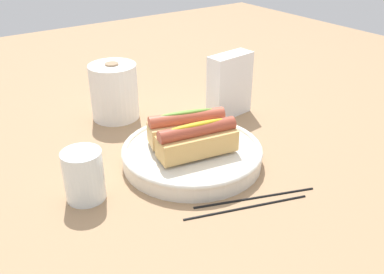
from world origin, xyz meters
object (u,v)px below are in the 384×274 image
Objects in this scene: water_glass at (84,178)px; serving_bowl at (192,154)px; hotdog_back at (187,127)px; chopstick_far at (247,207)px; hotdog_front at (197,140)px; napkin_box at (230,85)px; paper_towel_roll at (114,92)px; chopstick_near at (255,197)px.

serving_bowl is at bearing -2.42° from water_glass.
hotdog_back is 0.72× the size of chopstick_far.
hotdog_front is 0.26m from napkin_box.
paper_towel_roll is 0.89× the size of napkin_box.
napkin_box is (0.23, -0.14, 0.01)m from paper_towel_roll.
napkin_box reaches higher than hotdog_back.
water_glass is 0.60× the size of napkin_box.
chopstick_near is at bearing -82.90° from serving_bowl.
paper_towel_roll is (-0.02, 0.30, 0.00)m from hotdog_front.
water_glass is at bearing 177.58° from serving_bowl.
hotdog_back is 0.25m from paper_towel_roll.
hotdog_back is at bearing 75.87° from hotdog_front.
water_glass is (-0.22, -0.02, -0.02)m from hotdog_back.
serving_bowl is 0.17m from chopstick_far.
chopstick_far is (0.21, -0.18, -0.04)m from water_glass.
napkin_box is (0.20, 0.13, 0.06)m from serving_bowl.
chopstick_far is (-0.02, -0.20, -0.06)m from hotdog_back.
hotdog_back is 0.21m from chopstick_far.
paper_towel_roll is 0.61× the size of chopstick_near.
chopstick_near is (0.05, -0.44, -0.06)m from paper_towel_roll.
chopstick_near is at bearing 39.81° from chopstick_far.
chopstick_far is at bearing -87.52° from paper_towel_roll.
serving_bowl is at bearing -152.76° from napkin_box.
paper_towel_roll is 0.61× the size of chopstick_far.
chopstick_near is (0.01, -0.19, -0.06)m from hotdog_back.
paper_towel_roll is (-0.03, 0.28, 0.05)m from serving_bowl.
hotdog_back is (0.01, 0.05, 0.00)m from hotdog_front.
hotdog_front is 1.04× the size of napkin_box.
water_glass is at bearing -169.65° from napkin_box.
hotdog_front is 1.74× the size of water_glass.
hotdog_front is 0.06m from hotdog_back.
hotdog_back is 0.22m from napkin_box.
hotdog_front is at bearing -9.71° from water_glass.
napkin_box reaches higher than paper_towel_roll.
serving_bowl is 1.83× the size of napkin_box.
paper_towel_roll reaches higher than chopstick_far.
hotdog_front and hotdog_back have the same top height.
napkin_box is (0.42, 0.12, 0.03)m from water_glass.
hotdog_back is 0.20m from chopstick_near.
paper_towel_roll is at bearing 142.11° from napkin_box.
water_glass is at bearing 156.61° from chopstick_far.
chopstick_near is at bearing -85.94° from hotdog_back.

